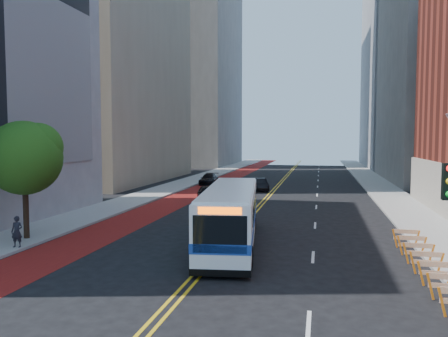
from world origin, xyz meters
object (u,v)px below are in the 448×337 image
street_tree (26,155)px  car_b (260,185)px  pedestrian (17,232)px  transit_bus (231,215)px  car_a (208,194)px  car_c (209,179)px

street_tree → car_b: size_ratio=1.64×
street_tree → car_b: 28.66m
pedestrian → transit_bus: bearing=8.9°
car_a → pedestrian: bearing=-126.3°
car_b → transit_bus: bearing=-103.6°
street_tree → car_a: 18.04m
transit_bus → car_c: (-9.00, 30.11, -1.00)m
car_b → street_tree: bearing=-127.9°
street_tree → car_c: 31.81m
car_b → pedestrian: size_ratio=2.50×
car_c → pedestrian: (-1.77, -33.42, 0.28)m
transit_bus → pedestrian: (-10.77, -3.32, -0.71)m
car_a → car_c: size_ratio=0.97×
car_b → pedestrian: bearing=-125.1°
car_c → car_b: bearing=-37.3°
transit_bus → car_a: 15.92m
transit_bus → street_tree: bearing=179.2°
car_a → pedestrian: pedestrian is taller
street_tree → car_a: size_ratio=1.47×
car_a → pedestrian: 19.17m
transit_bus → car_c: 31.44m
street_tree → car_b: bearing=69.9°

